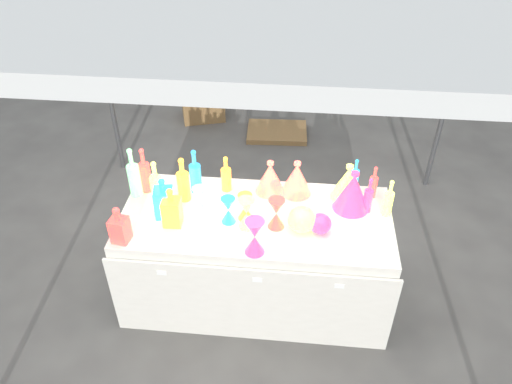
# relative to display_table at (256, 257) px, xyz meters

# --- Properties ---
(ground) EXTENTS (80.00, 80.00, 0.00)m
(ground) POSITION_rel_display_table_xyz_m (-0.00, 0.01, -0.37)
(ground) COLOR #5F5D58
(ground) RESTS_ON ground
(display_table) EXTENTS (1.84, 0.83, 0.75)m
(display_table) POSITION_rel_display_table_xyz_m (0.00, 0.00, 0.00)
(display_table) COLOR silver
(display_table) RESTS_ON ground
(cardboard_box_closed) EXTENTS (0.55, 0.46, 0.34)m
(cardboard_box_closed) POSITION_rel_display_table_xyz_m (-0.87, 2.59, -0.20)
(cardboard_box_closed) COLOR olive
(cardboard_box_closed) RESTS_ON ground
(cardboard_box_flat) EXTENTS (0.67, 0.50, 0.06)m
(cardboard_box_flat) POSITION_rel_display_table_xyz_m (0.01, 2.29, -0.35)
(cardboard_box_flat) COLOR olive
(cardboard_box_flat) RESTS_ON ground
(bottle_0) EXTENTS (0.10, 0.10, 0.34)m
(bottle_0) POSITION_rel_display_table_xyz_m (-0.51, 0.14, 0.54)
(bottle_0) COLOR red
(bottle_0) RESTS_ON display_table
(bottle_1) EXTENTS (0.10, 0.10, 0.34)m
(bottle_1) POSITION_rel_display_table_xyz_m (-0.44, 0.24, 0.55)
(bottle_1) COLOR #178021
(bottle_1) RESTS_ON display_table
(bottle_2) EXTENTS (0.09, 0.09, 0.35)m
(bottle_2) POSITION_rel_display_table_xyz_m (-0.79, 0.21, 0.55)
(bottle_2) COLOR orange
(bottle_2) RESTS_ON display_table
(bottle_4) EXTENTS (0.10, 0.10, 0.34)m
(bottle_4) POSITION_rel_display_table_xyz_m (-0.67, 0.08, 0.54)
(bottle_4) COLOR #166789
(bottle_4) RESTS_ON display_table
(bottle_5) EXTENTS (0.09, 0.09, 0.38)m
(bottle_5) POSITION_rel_display_table_xyz_m (-0.85, 0.16, 0.57)
(bottle_5) COLOR #BE269E
(bottle_5) RESTS_ON display_table
(bottle_6) EXTENTS (0.09, 0.09, 0.28)m
(bottle_6) POSITION_rel_display_table_xyz_m (-0.23, 0.27, 0.51)
(bottle_6) COLOR red
(bottle_6) RESTS_ON display_table
(decanter_0) EXTENTS (0.12, 0.12, 0.28)m
(decanter_0) POSITION_rel_display_table_xyz_m (-0.53, -0.12, 0.52)
(decanter_0) COLOR red
(decanter_0) RESTS_ON display_table
(decanter_1) EXTENTS (0.12, 0.12, 0.26)m
(decanter_1) POSITION_rel_display_table_xyz_m (-0.81, -0.30, 0.51)
(decanter_1) COLOR orange
(decanter_1) RESTS_ON display_table
(decanter_2) EXTENTS (0.14, 0.14, 0.29)m
(decanter_2) POSITION_rel_display_table_xyz_m (-0.60, -0.04, 0.52)
(decanter_2) COLOR #178021
(decanter_2) RESTS_ON display_table
(hourglass_0) EXTENTS (0.11, 0.11, 0.22)m
(hourglass_0) POSITION_rel_display_table_xyz_m (0.14, -0.08, 0.48)
(hourglass_0) COLOR orange
(hourglass_0) RESTS_ON display_table
(hourglass_1) EXTENTS (0.13, 0.13, 0.25)m
(hourglass_1) POSITION_rel_display_table_xyz_m (0.02, -0.33, 0.50)
(hourglass_1) COLOR blue
(hourglass_1) RESTS_ON display_table
(hourglass_2) EXTENTS (0.14, 0.14, 0.22)m
(hourglass_2) POSITION_rel_display_table_xyz_m (-0.05, -0.10, 0.49)
(hourglass_2) COLOR #166789
(hourglass_2) RESTS_ON display_table
(hourglass_3) EXTENTS (0.13, 0.13, 0.20)m
(hourglass_3) POSITION_rel_display_table_xyz_m (-0.37, 0.01, 0.48)
(hourglass_3) COLOR #BE269E
(hourglass_3) RESTS_ON display_table
(hourglass_4) EXTENTS (0.12, 0.12, 0.19)m
(hourglass_4) POSITION_rel_display_table_xyz_m (-0.07, -0.02, 0.47)
(hourglass_4) COLOR red
(hourglass_4) RESTS_ON display_table
(hourglass_5) EXTENTS (0.12, 0.12, 0.19)m
(hourglass_5) POSITION_rel_display_table_xyz_m (-0.17, -0.06, 0.47)
(hourglass_5) COLOR #178021
(hourglass_5) RESTS_ON display_table
(globe_1) EXTENTS (0.20, 0.20, 0.15)m
(globe_1) POSITION_rel_display_table_xyz_m (0.30, -0.09, 0.45)
(globe_1) COLOR #166789
(globe_1) RESTS_ON display_table
(globe_3) EXTENTS (0.17, 0.17, 0.12)m
(globe_3) POSITION_rel_display_table_xyz_m (0.42, -0.10, 0.43)
(globe_3) COLOR blue
(globe_3) RESTS_ON display_table
(lampshade_0) EXTENTS (0.28, 0.28, 0.26)m
(lampshade_0) POSITION_rel_display_table_xyz_m (0.25, 0.29, 0.50)
(lampshade_0) COLOR yellow
(lampshade_0) RESTS_ON display_table
(lampshade_1) EXTENTS (0.22, 0.22, 0.25)m
(lampshade_1) POSITION_rel_display_table_xyz_m (0.07, 0.29, 0.50)
(lampshade_1) COLOR yellow
(lampshade_1) RESTS_ON display_table
(lampshade_2) EXTENTS (0.28, 0.28, 0.29)m
(lampshade_2) POSITION_rel_display_table_xyz_m (0.63, 0.16, 0.52)
(lampshade_2) COLOR blue
(lampshade_2) RESTS_ON display_table
(lampshade_3) EXTENTS (0.28, 0.28, 0.27)m
(lampshade_3) POSITION_rel_display_table_xyz_m (0.60, 0.27, 0.51)
(lampshade_3) COLOR #166789
(lampshade_3) RESTS_ON display_table
(bottle_8) EXTENTS (0.06, 0.06, 0.25)m
(bottle_8) POSITION_rel_display_table_xyz_m (0.66, 0.37, 0.50)
(bottle_8) COLOR #178021
(bottle_8) RESTS_ON display_table
(bottle_9) EXTENTS (0.07, 0.07, 0.25)m
(bottle_9) POSITION_rel_display_table_xyz_m (0.78, 0.30, 0.50)
(bottle_9) COLOR orange
(bottle_9) RESTS_ON display_table
(bottle_10) EXTENTS (0.06, 0.06, 0.27)m
(bottle_10) POSITION_rel_display_table_xyz_m (0.73, 0.13, 0.51)
(bottle_10) COLOR blue
(bottle_10) RESTS_ON display_table
(bottle_11) EXTENTS (0.08, 0.08, 0.28)m
(bottle_11) POSITION_rel_display_table_xyz_m (0.86, 0.11, 0.51)
(bottle_11) COLOR #166789
(bottle_11) RESTS_ON display_table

